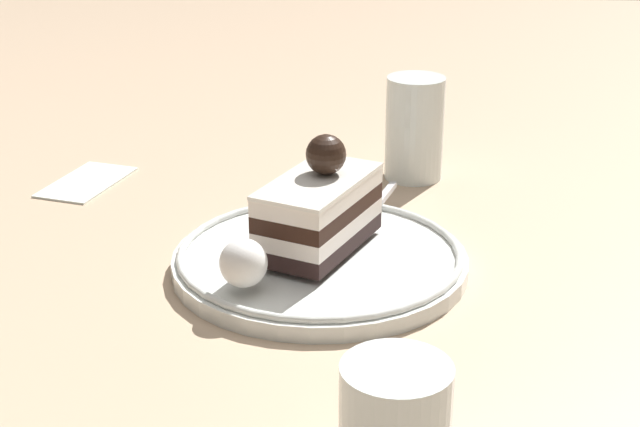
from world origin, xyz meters
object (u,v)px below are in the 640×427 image
cake_slice (319,208)px  whipped_cream_dollop (243,263)px  folded_napkin (87,181)px  dessert_plate (320,260)px  fork (375,207)px  drink_glass_near (414,131)px

cake_slice → whipped_cream_dollop: 0.09m
whipped_cream_dollop → folded_napkin: whipped_cream_dollop is taller
cake_slice → folded_napkin: (-0.17, -0.23, -0.05)m
dessert_plate → folded_napkin: dessert_plate is taller
dessert_plate → cake_slice: 0.04m
whipped_cream_dollop → fork: whipped_cream_dollop is taller
cake_slice → drink_glass_near: bearing=158.5°
cake_slice → folded_napkin: cake_slice is taller
dessert_plate → cake_slice: (-0.01, -0.00, 0.04)m
dessert_plate → folded_napkin: bearing=-127.3°
folded_napkin → whipped_cream_dollop: bearing=37.1°
dessert_plate → fork: size_ratio=2.18×
whipped_cream_dollop → fork: size_ratio=0.33×
dessert_plate → whipped_cream_dollop: 0.09m
cake_slice → fork: (-0.08, 0.04, -0.03)m
folded_napkin → cake_slice: bearing=53.9°
drink_glass_near → folded_napkin: bearing=-83.8°
dessert_plate → whipped_cream_dollop: (0.06, -0.05, 0.03)m
whipped_cream_dollop → folded_napkin: size_ratio=0.35×
dessert_plate → fork: (-0.08, 0.04, 0.01)m
dessert_plate → cake_slice: cake_slice is taller
whipped_cream_dollop → cake_slice: bearing=145.9°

